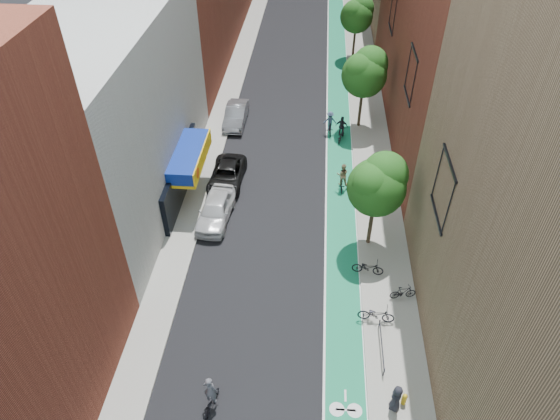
% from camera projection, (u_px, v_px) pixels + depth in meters
% --- Properties ---
extents(ground, '(160.00, 160.00, 0.00)m').
position_uv_depth(ground, '(261.00, 384.00, 23.61)').
color(ground, black).
rests_on(ground, ground).
extents(bike_lane, '(2.00, 68.00, 0.01)m').
position_uv_depth(bike_lane, '(339.00, 114.00, 43.13)').
color(bike_lane, '#167F57').
rests_on(bike_lane, ground).
extents(sidewalk_left, '(2.00, 68.00, 0.15)m').
position_uv_depth(sidewalk_left, '(224.00, 109.00, 43.68)').
color(sidewalk_left, gray).
rests_on(sidewalk_left, ground).
extents(sidewalk_right, '(3.00, 68.00, 0.15)m').
position_uv_depth(sidewalk_right, '(368.00, 114.00, 42.94)').
color(sidewalk_right, gray).
rests_on(sidewalk_right, ground).
extents(building_left_white, '(8.00, 20.00, 12.00)m').
position_uv_depth(building_left_white, '(107.00, 115.00, 31.02)').
color(building_left_white, silver).
rests_on(building_left_white, ground).
extents(tree_near, '(3.40, 3.36, 6.42)m').
position_uv_depth(tree_near, '(378.00, 183.00, 27.88)').
color(tree_near, '#332619').
rests_on(tree_near, ground).
extents(tree_mid, '(3.55, 3.53, 6.74)m').
position_uv_depth(tree_mid, '(365.00, 71.00, 38.37)').
color(tree_mid, '#332619').
rests_on(tree_mid, ground).
extents(tree_far, '(3.30, 3.25, 6.21)m').
position_uv_depth(tree_far, '(357.00, 14.00, 49.26)').
color(tree_far, '#332619').
rests_on(tree_far, ground).
extents(parked_car_white, '(2.24, 4.87, 1.62)m').
position_uv_depth(parked_car_white, '(216.00, 210.00, 32.12)').
color(parked_car_white, silver).
rests_on(parked_car_white, ground).
extents(parked_car_black, '(2.37, 4.91, 1.35)m').
position_uv_depth(parked_car_black, '(227.00, 175.00, 35.19)').
color(parked_car_black, black).
rests_on(parked_car_black, ground).
extents(parked_car_silver, '(1.70, 4.66, 1.53)m').
position_uv_depth(parked_car_silver, '(236.00, 115.00, 41.47)').
color(parked_car_silver, gray).
rests_on(parked_car_silver, ground).
extents(cyclist_lead, '(0.88, 1.64, 2.13)m').
position_uv_depth(cyclist_lead, '(211.00, 397.00, 22.30)').
color(cyclist_lead, black).
rests_on(cyclist_lead, ground).
extents(cyclist_lane_near, '(0.82, 1.51, 2.02)m').
position_uv_depth(cyclist_lane_near, '(342.00, 178.00, 34.54)').
color(cyclist_lane_near, black).
rests_on(cyclist_lane_near, ground).
extents(cyclist_lane_mid, '(1.06, 1.84, 2.04)m').
position_uv_depth(cyclist_lane_mid, '(341.00, 131.00, 39.48)').
color(cyclist_lane_mid, black).
rests_on(cyclist_lane_mid, ground).
extents(cyclist_lane_far, '(1.06, 1.89, 1.91)m').
position_uv_depth(cyclist_lane_far, '(330.00, 124.00, 40.22)').
color(cyclist_lane_far, black).
rests_on(cyclist_lane_far, ground).
extents(parked_bike_near, '(1.97, 0.83, 1.01)m').
position_uv_depth(parked_bike_near, '(376.00, 314.00, 25.93)').
color(parked_bike_near, black).
rests_on(parked_bike_near, sidewalk_right).
extents(parked_bike_mid, '(1.53, 0.69, 0.88)m').
position_uv_depth(parked_bike_mid, '(403.00, 292.00, 27.12)').
color(parked_bike_mid, black).
rests_on(parked_bike_mid, sidewalk_right).
extents(parked_bike_far, '(1.88, 0.85, 0.95)m').
position_uv_depth(parked_bike_far, '(368.00, 267.00, 28.50)').
color(parked_bike_far, black).
rests_on(parked_bike_far, sidewalk_right).
extents(pedestrian, '(0.71, 0.88, 1.57)m').
position_uv_depth(pedestrian, '(396.00, 398.00, 22.07)').
color(pedestrian, black).
rests_on(pedestrian, sidewalk_right).
extents(fire_hydrant, '(0.24, 0.24, 0.69)m').
position_uv_depth(fire_hydrant, '(404.00, 399.00, 22.49)').
color(fire_hydrant, gold).
rests_on(fire_hydrant, sidewalk_right).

